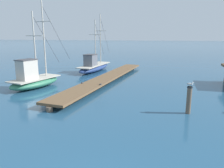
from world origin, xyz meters
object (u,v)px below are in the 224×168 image
Objects in this scene: fishing_boat_1 at (94,66)px; mooring_piling at (189,100)px; perched_seagull at (190,84)px; fishing_boat_0 at (34,79)px.

fishing_boat_1 is 5.82× the size of mooring_piling.
perched_seagull is (10.23, -11.97, 1.03)m from fishing_boat_1.
mooring_piling is (10.24, -11.97, 0.16)m from fishing_boat_1.
fishing_boat_1 is 15.78m from perched_seagull.
fishing_boat_1 is (1.64, 9.27, -0.09)m from fishing_boat_0.
fishing_boat_1 reaches higher than perched_seagull.
perched_seagull reaches higher than mooring_piling.
perched_seagull is at bearing -49.48° from fishing_boat_1.
fishing_boat_1 is 15.75m from mooring_piling.
fishing_boat_1 is at bearing 130.52° from perched_seagull.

